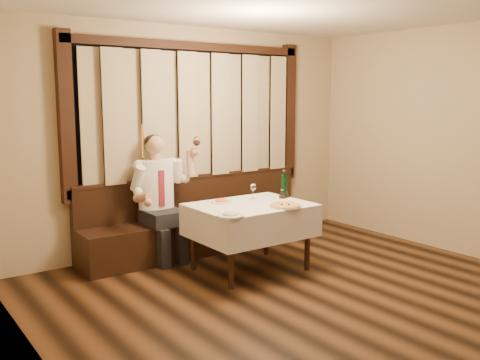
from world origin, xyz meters
TOP-DOWN VIEW (x-y plane):
  - room at (-0.00, 0.97)m, footprint 5.01×6.01m
  - banquette at (0.00, 2.72)m, footprint 3.20×0.61m
  - dining_table at (0.00, 1.70)m, footprint 1.27×0.97m
  - pizza at (0.21, 1.35)m, footprint 0.35×0.35m
  - pasta_red at (-0.21, 1.96)m, footprint 0.24×0.24m
  - pasta_cream at (-0.53, 1.32)m, footprint 0.27×0.27m
  - green_bottle at (0.53, 1.76)m, footprint 0.07×0.07m
  - table_wine_glass at (0.20, 1.92)m, footprint 0.07×0.07m
  - cruet_caddy at (0.53, 1.76)m, footprint 0.13×0.09m
  - seated_man at (-0.64, 2.63)m, footprint 0.84×0.63m

SIDE VIEW (x-z plane):
  - banquette at x=0.00m, z-range -0.16..0.78m
  - dining_table at x=0.00m, z-range 0.27..1.03m
  - pizza at x=0.21m, z-range 0.75..0.79m
  - pasta_red at x=-0.21m, z-range 0.75..0.83m
  - pasta_cream at x=-0.53m, z-range 0.75..0.84m
  - cruet_caddy at x=0.53m, z-range 0.74..0.87m
  - seated_man at x=-0.64m, z-range 0.11..1.60m
  - table_wine_glass at x=0.20m, z-range 0.80..0.98m
  - green_bottle at x=0.53m, z-range 0.73..1.06m
  - room at x=0.00m, z-range 0.09..2.91m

